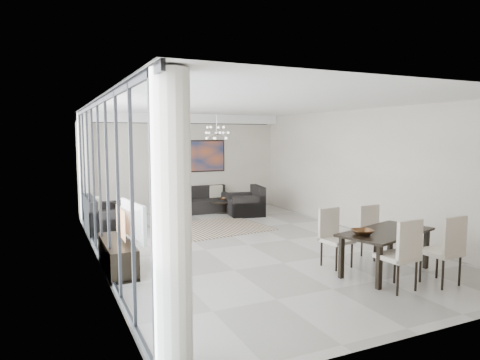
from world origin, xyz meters
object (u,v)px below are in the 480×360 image
coffee_table (222,205)px  tv_console (117,255)px  sofa_main (196,204)px  television (126,222)px  dining_table (386,236)px

coffee_table → tv_console: (-3.74, -4.37, 0.05)m
sofa_main → television: size_ratio=1.79×
dining_table → sofa_main: bearing=98.5°
coffee_table → tv_console: bearing=-130.6°
television → dining_table: television is taller
coffee_table → tv_console: size_ratio=0.62×
tv_console → dining_table: dining_table is taller
coffee_table → television: 5.72m
sofa_main → tv_console: sofa_main is taller
coffee_table → sofa_main: (-0.73, 0.27, 0.06)m
sofa_main → dining_table: bearing=-81.5°
coffee_table → television: (-3.58, -4.42, 0.63)m
sofa_main → dining_table: sofa_main is taller
tv_console → television: 0.60m
television → dining_table: 4.35m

